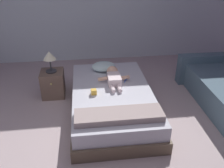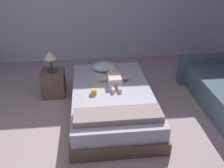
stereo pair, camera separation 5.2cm
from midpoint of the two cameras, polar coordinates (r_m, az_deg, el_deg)
The scene contains 10 objects.
ground_plane at distance 3.31m, azimuth 0.81°, elevation -13.76°, with size 8.00×8.00×0.00m, color #B7A1A3.
wall_behind_bed at distance 5.52m, azimuth -3.04°, elevation 18.61°, with size 8.00×0.12×2.55m, color silver.
bed at distance 3.78m, azimuth 0.40°, elevation -3.98°, with size 1.24×2.09×0.39m.
pillow at distance 4.27m, azimuth -1.49°, elevation 4.18°, with size 0.41×0.34×0.15m.
baby at distance 3.89m, azimuth 0.82°, elevation 1.67°, with size 0.52×0.64×0.19m.
toothbrush at distance 3.96m, azimuth 3.76°, elevation 1.03°, with size 0.08×0.15×0.02m.
nightstand at distance 4.32m, azimuth -13.26°, elevation 0.21°, with size 0.38×0.41×0.46m.
lamp at distance 4.11m, azimuth -14.02°, elevation 6.26°, with size 0.21×0.21×0.36m.
blanket at distance 3.06m, azimuth 1.95°, elevation -7.37°, with size 1.12×0.32×0.08m.
toy_block at distance 3.56m, azimuth -3.92°, elevation -1.82°, with size 0.08×0.08×0.08m.
Camera 2 is at (-0.28, -2.43, 2.23)m, focal length 38.76 mm.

